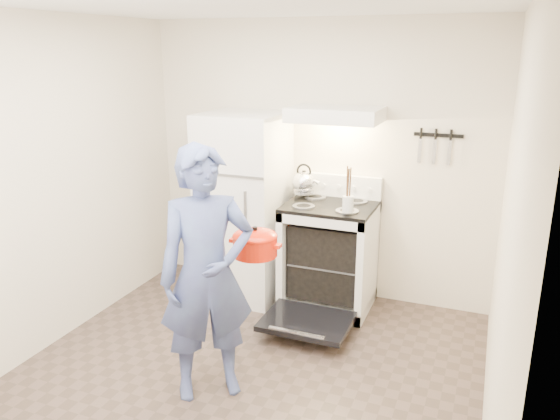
% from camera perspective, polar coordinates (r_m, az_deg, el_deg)
% --- Properties ---
extents(floor, '(3.60, 3.60, 0.00)m').
position_cam_1_polar(floor, '(3.94, -4.93, -18.17)').
color(floor, '#4B3B33').
rests_on(floor, ground).
extents(back_wall, '(3.20, 0.02, 2.50)m').
position_cam_1_polar(back_wall, '(5.01, 3.92, 5.12)').
color(back_wall, beige).
rests_on(back_wall, ground).
extents(refrigerator, '(0.70, 0.70, 1.70)m').
position_cam_1_polar(refrigerator, '(5.00, -3.75, 0.37)').
color(refrigerator, white).
rests_on(refrigerator, floor).
extents(stove_body, '(0.76, 0.65, 0.92)m').
position_cam_1_polar(stove_body, '(4.87, 5.15, -4.95)').
color(stove_body, white).
rests_on(stove_body, floor).
extents(cooktop, '(0.76, 0.65, 0.03)m').
position_cam_1_polar(cooktop, '(4.72, 5.29, 0.42)').
color(cooktop, black).
rests_on(cooktop, stove_body).
extents(backsplash, '(0.76, 0.07, 0.20)m').
position_cam_1_polar(backsplash, '(4.95, 6.27, 2.55)').
color(backsplash, white).
rests_on(backsplash, cooktop).
extents(oven_door, '(0.70, 0.54, 0.04)m').
position_cam_1_polar(oven_door, '(4.49, 2.81, -11.55)').
color(oven_door, black).
rests_on(oven_door, floor).
extents(oven_rack, '(0.60, 0.52, 0.01)m').
position_cam_1_polar(oven_rack, '(4.88, 5.14, -5.17)').
color(oven_rack, slate).
rests_on(oven_rack, stove_body).
extents(range_hood, '(0.76, 0.50, 0.12)m').
position_cam_1_polar(range_hood, '(4.63, 5.82, 9.90)').
color(range_hood, white).
rests_on(range_hood, back_wall).
extents(knife_strip, '(0.40, 0.02, 0.03)m').
position_cam_1_polar(knife_strip, '(4.74, 16.23, 7.52)').
color(knife_strip, black).
rests_on(knife_strip, back_wall).
extents(pizza_stone, '(0.32, 0.32, 0.02)m').
position_cam_1_polar(pizza_stone, '(4.90, 6.41, -4.92)').
color(pizza_stone, '#93734E').
rests_on(pizza_stone, oven_rack).
extents(tea_kettle, '(0.25, 0.21, 0.30)m').
position_cam_1_polar(tea_kettle, '(4.89, 2.50, 3.08)').
color(tea_kettle, silver).
rests_on(tea_kettle, cooktop).
extents(utensil_jar, '(0.11, 0.11, 0.13)m').
position_cam_1_polar(utensil_jar, '(4.39, 7.11, 0.62)').
color(utensil_jar, silver).
rests_on(utensil_jar, cooktop).
extents(person, '(0.74, 0.70, 1.69)m').
position_cam_1_polar(person, '(3.55, -7.66, -6.74)').
color(person, navy).
rests_on(person, floor).
extents(dutch_oven, '(0.37, 0.30, 0.24)m').
position_cam_1_polar(dutch_oven, '(3.73, -2.62, -3.75)').
color(dutch_oven, red).
rests_on(dutch_oven, person).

